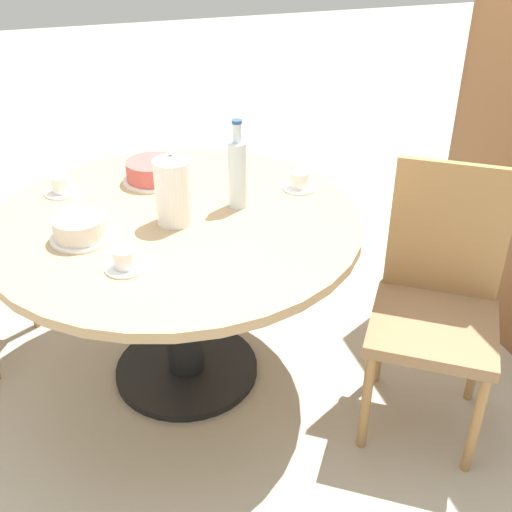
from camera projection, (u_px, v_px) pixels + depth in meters
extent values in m
plane|color=#B2A893|center=(187.00, 371.00, 2.64)|extent=(14.00, 14.00, 0.00)
cylinder|color=black|center=(187.00, 368.00, 2.63)|extent=(0.58, 0.58, 0.03)
cylinder|color=black|center=(182.00, 301.00, 2.45)|extent=(0.15, 0.15, 0.64)
cylinder|color=tan|center=(176.00, 223.00, 2.28)|extent=(1.32, 1.32, 0.04)
cylinder|color=#A87A47|center=(30.00, 287.00, 2.79)|extent=(0.03, 0.03, 0.42)
cylinder|color=#A87A47|center=(366.00, 401.00, 2.19)|extent=(0.03, 0.03, 0.42)
cylinder|color=#A87A47|center=(476.00, 425.00, 2.10)|extent=(0.03, 0.03, 0.42)
cylinder|color=#A87A47|center=(380.00, 338.00, 2.49)|extent=(0.03, 0.03, 0.42)
cylinder|color=#A87A47|center=(477.00, 356.00, 2.40)|extent=(0.03, 0.03, 0.42)
cube|color=#93704C|center=(433.00, 326.00, 2.17)|extent=(0.58, 0.58, 0.04)
cube|color=#A87A47|center=(449.00, 230.00, 2.20)|extent=(0.25, 0.35, 0.49)
cube|color=brown|center=(486.00, 109.00, 2.86)|extent=(0.04, 0.28, 1.70)
cube|color=#234793|center=(482.00, 263.00, 3.04)|extent=(0.38, 0.21, 0.26)
cube|color=black|center=(493.00, 207.00, 2.89)|extent=(0.37, 0.21, 0.21)
cube|color=#28703D|center=(511.00, 136.00, 2.70)|extent=(0.40, 0.21, 0.21)
cylinder|color=white|center=(174.00, 192.00, 2.19)|extent=(0.13, 0.13, 0.23)
cone|color=white|center=(171.00, 158.00, 2.12)|extent=(0.11, 0.11, 0.02)
sphere|color=white|center=(171.00, 152.00, 2.11)|extent=(0.02, 0.02, 0.02)
cylinder|color=silver|center=(238.00, 175.00, 2.29)|extent=(0.07, 0.07, 0.25)
cylinder|color=silver|center=(237.00, 133.00, 2.21)|extent=(0.03, 0.03, 0.07)
cylinder|color=#2D5184|center=(237.00, 122.00, 2.18)|extent=(0.04, 0.04, 0.01)
cylinder|color=white|center=(153.00, 180.00, 2.53)|extent=(0.23, 0.23, 0.01)
cylinder|color=#C65651|center=(152.00, 170.00, 2.51)|extent=(0.20, 0.20, 0.07)
cylinder|color=white|center=(82.00, 237.00, 2.14)|extent=(0.21, 0.21, 0.01)
cylinder|color=silver|center=(80.00, 227.00, 2.12)|extent=(0.18, 0.18, 0.07)
cylinder|color=white|center=(126.00, 267.00, 1.98)|extent=(0.13, 0.13, 0.01)
cylinder|color=white|center=(125.00, 258.00, 1.96)|extent=(0.07, 0.07, 0.06)
cylinder|color=white|center=(299.00, 188.00, 2.47)|extent=(0.13, 0.13, 0.01)
cylinder|color=white|center=(299.00, 180.00, 2.46)|extent=(0.07, 0.07, 0.06)
cylinder|color=white|center=(62.00, 192.00, 2.44)|extent=(0.13, 0.13, 0.01)
cylinder|color=white|center=(61.00, 184.00, 2.42)|extent=(0.07, 0.07, 0.06)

